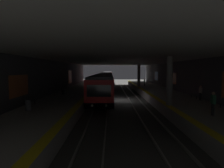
{
  "coord_description": "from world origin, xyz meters",
  "views": [
    {
      "loc": [
        -27.78,
        1.1,
        4.36
      ],
      "look_at": [
        10.49,
        0.89,
        1.56
      ],
      "focal_mm": 31.5,
      "sensor_mm": 36.0,
      "label": 1
    }
  ],
  "objects_px": {
    "pillar_near": "(170,81)",
    "bench_right_far": "(67,86)",
    "pillar_far": "(139,75)",
    "person_standing_far": "(200,92)",
    "trash_bin": "(28,105)",
    "person_walking_mid": "(213,103)",
    "bench_left_far": "(195,94)",
    "bench_right_near": "(31,100)",
    "bench_right_mid": "(55,91)",
    "metro_train": "(106,80)",
    "person_waiting_near": "(145,82)",
    "suitcase_rolling": "(63,92)"
  },
  "relations": [
    {
      "from": "bench_right_near",
      "to": "bench_right_far",
      "type": "xyz_separation_m",
      "value": [
        15.16,
        0.0,
        0.0
      ]
    },
    {
      "from": "trash_bin",
      "to": "person_walking_mid",
      "type": "bearing_deg",
      "value": -97.54
    },
    {
      "from": "bench_right_far",
      "to": "person_standing_far",
      "type": "xyz_separation_m",
      "value": [
        -12.27,
        -17.11,
        0.34
      ]
    },
    {
      "from": "bench_right_far",
      "to": "trash_bin",
      "type": "xyz_separation_m",
      "value": [
        -17.53,
        -0.73,
        -0.1
      ]
    },
    {
      "from": "metro_train",
      "to": "bench_right_near",
      "type": "bearing_deg",
      "value": 167.11
    },
    {
      "from": "pillar_far",
      "to": "bench_right_far",
      "type": "bearing_deg",
      "value": 111.03
    },
    {
      "from": "metro_train",
      "to": "suitcase_rolling",
      "type": "height_order",
      "value": "metro_train"
    },
    {
      "from": "bench_right_mid",
      "to": "person_waiting_near",
      "type": "xyz_separation_m",
      "value": [
        13.61,
        -14.24,
        0.3
      ]
    },
    {
      "from": "bench_right_near",
      "to": "pillar_far",
      "type": "bearing_deg",
      "value": -32.65
    },
    {
      "from": "person_walking_mid",
      "to": "suitcase_rolling",
      "type": "bearing_deg",
      "value": 48.55
    },
    {
      "from": "pillar_near",
      "to": "person_standing_far",
      "type": "distance_m",
      "value": 5.29
    },
    {
      "from": "person_standing_far",
      "to": "suitcase_rolling",
      "type": "height_order",
      "value": "person_standing_far"
    },
    {
      "from": "pillar_far",
      "to": "person_walking_mid",
      "type": "relative_size",
      "value": 2.62
    },
    {
      "from": "person_waiting_near",
      "to": "person_walking_mid",
      "type": "bearing_deg",
      "value": -178.8
    },
    {
      "from": "pillar_far",
      "to": "person_waiting_near",
      "type": "relative_size",
      "value": 2.96
    },
    {
      "from": "person_waiting_near",
      "to": "trash_bin",
      "type": "height_order",
      "value": "person_waiting_near"
    },
    {
      "from": "pillar_near",
      "to": "bench_right_far",
      "type": "bearing_deg",
      "value": 40.45
    },
    {
      "from": "bench_left_far",
      "to": "person_standing_far",
      "type": "height_order",
      "value": "person_standing_far"
    },
    {
      "from": "bench_right_near",
      "to": "trash_bin",
      "type": "bearing_deg",
      "value": -162.81
    },
    {
      "from": "person_standing_far",
      "to": "bench_right_near",
      "type": "bearing_deg",
      "value": 99.59
    },
    {
      "from": "bench_right_mid",
      "to": "pillar_far",
      "type": "bearing_deg",
      "value": -46.37
    },
    {
      "from": "metro_train",
      "to": "bench_right_near",
      "type": "xyz_separation_m",
      "value": [
        -27.68,
        6.33,
        -0.45
      ]
    },
    {
      "from": "bench_right_mid",
      "to": "metro_train",
      "type": "bearing_deg",
      "value": -17.7
    },
    {
      "from": "pillar_near",
      "to": "bench_right_far",
      "type": "distance_m",
      "value": 19.94
    },
    {
      "from": "bench_right_far",
      "to": "person_walking_mid",
      "type": "relative_size",
      "value": 0.98
    },
    {
      "from": "metro_train",
      "to": "person_waiting_near",
      "type": "xyz_separation_m",
      "value": [
        -6.25,
        -7.9,
        -0.15
      ]
    },
    {
      "from": "metro_train",
      "to": "bench_left_far",
      "type": "xyz_separation_m",
      "value": [
        -23.42,
        -10.73,
        -0.45
      ]
    },
    {
      "from": "bench_left_far",
      "to": "trash_bin",
      "type": "height_order",
      "value": "bench_left_far"
    },
    {
      "from": "metro_train",
      "to": "pillar_near",
      "type": "bearing_deg",
      "value": -166.67
    },
    {
      "from": "bench_left_far",
      "to": "bench_right_near",
      "type": "distance_m",
      "value": 17.59
    },
    {
      "from": "pillar_far",
      "to": "suitcase_rolling",
      "type": "xyz_separation_m",
      "value": [
        -12.22,
        11.83,
        -1.96
      ]
    },
    {
      "from": "metro_train",
      "to": "person_walking_mid",
      "type": "bearing_deg",
      "value": -165.19
    },
    {
      "from": "pillar_near",
      "to": "bench_left_far",
      "type": "height_order",
      "value": "pillar_near"
    },
    {
      "from": "person_waiting_near",
      "to": "trash_bin",
      "type": "relative_size",
      "value": 1.81
    },
    {
      "from": "person_waiting_near",
      "to": "trash_bin",
      "type": "bearing_deg",
      "value": 150.45
    },
    {
      "from": "person_standing_far",
      "to": "trash_bin",
      "type": "distance_m",
      "value": 17.21
    },
    {
      "from": "bench_left_far",
      "to": "suitcase_rolling",
      "type": "distance_m",
      "value": 16.43
    },
    {
      "from": "person_walking_mid",
      "to": "bench_right_mid",
      "type": "bearing_deg",
      "value": 50.77
    },
    {
      "from": "pillar_far",
      "to": "trash_bin",
      "type": "relative_size",
      "value": 5.35
    },
    {
      "from": "person_standing_far",
      "to": "trash_bin",
      "type": "xyz_separation_m",
      "value": [
        -5.27,
        16.38,
        -0.44
      ]
    },
    {
      "from": "metro_train",
      "to": "person_standing_far",
      "type": "distance_m",
      "value": 27.03
    },
    {
      "from": "pillar_near",
      "to": "metro_train",
      "type": "bearing_deg",
      "value": 13.33
    },
    {
      "from": "person_standing_far",
      "to": "bench_left_far",
      "type": "bearing_deg",
      "value": 1.73
    },
    {
      "from": "bench_right_near",
      "to": "suitcase_rolling",
      "type": "relative_size",
      "value": 1.83
    },
    {
      "from": "metro_train",
      "to": "bench_right_far",
      "type": "relative_size",
      "value": 32.8
    },
    {
      "from": "bench_left_far",
      "to": "metro_train",
      "type": "bearing_deg",
      "value": 24.62
    },
    {
      "from": "pillar_near",
      "to": "bench_left_far",
      "type": "distance_m",
      "value": 6.19
    },
    {
      "from": "bench_right_mid",
      "to": "person_standing_far",
      "type": "distance_m",
      "value": 17.81
    },
    {
      "from": "pillar_far",
      "to": "person_standing_far",
      "type": "xyz_separation_m",
      "value": [
        -17.22,
        -4.23,
        -1.41
      ]
    },
    {
      "from": "person_standing_far",
      "to": "trash_bin",
      "type": "bearing_deg",
      "value": 107.83
    }
  ]
}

